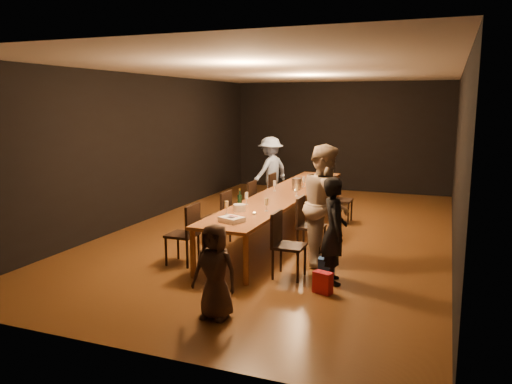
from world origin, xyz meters
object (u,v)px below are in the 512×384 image
(woman_birthday, at_px, (334,230))
(child, at_px, (215,271))
(ice_bucket, at_px, (297,184))
(chair_left_3, at_px, (264,194))
(chair_left_1, at_px, (216,217))
(chair_left_2, at_px, (243,204))
(champagne_bottle, at_px, (240,198))
(chair_left_0, at_px, (182,234))
(chair_right_0, at_px, (289,245))
(table, at_px, (284,195))
(woman_tan, at_px, (325,204))
(man_blue, at_px, (270,171))
(plate_stack, at_px, (239,208))
(birthday_cake, at_px, (232,219))
(chair_right_1, at_px, (311,226))
(chair_right_3, at_px, (342,199))
(chair_right_2, at_px, (328,211))

(woman_birthday, distance_m, child, 1.91)
(ice_bucket, bearing_deg, chair_left_3, 144.25)
(chair_left_1, distance_m, chair_left_2, 1.20)
(chair_left_3, height_order, champagne_bottle, champagne_bottle)
(chair_left_0, bearing_deg, chair_right_0, -90.00)
(table, bearing_deg, woman_tan, -53.68)
(man_blue, distance_m, ice_bucket, 2.29)
(plate_stack, distance_m, champagne_bottle, 0.29)
(woman_birthday, bearing_deg, chair_left_1, 42.01)
(birthday_cake, bearing_deg, chair_right_1, 78.62)
(chair_right_0, height_order, chair_left_1, same)
(table, height_order, champagne_bottle, champagne_bottle)
(chair_left_0, distance_m, woman_birthday, 2.33)
(woman_birthday, distance_m, plate_stack, 1.72)
(chair_left_2, bearing_deg, child, -161.71)
(birthday_cake, bearing_deg, champagne_bottle, 127.40)
(chair_right_3, bearing_deg, chair_left_1, -35.31)
(table, xyz_separation_m, chair_left_0, (-0.85, -2.40, -0.24))
(man_blue, height_order, child, man_blue)
(chair_right_3, height_order, woman_birthday, woman_birthday)
(table, xyz_separation_m, chair_right_2, (0.85, 0.00, -0.24))
(table, bearing_deg, chair_left_0, -109.50)
(chair_right_0, relative_size, chair_right_2, 1.00)
(chair_right_1, relative_size, chair_left_3, 1.00)
(chair_right_0, height_order, chair_right_2, same)
(chair_left_3, bearing_deg, woman_birthday, -146.95)
(chair_right_1, distance_m, chair_left_0, 2.08)
(birthday_cake, height_order, ice_bucket, ice_bucket)
(chair_left_0, xyz_separation_m, woman_birthday, (2.32, 0.04, 0.26))
(chair_left_1, bearing_deg, woman_birthday, -116.65)
(chair_right_3, distance_m, plate_stack, 3.18)
(man_blue, bearing_deg, plate_stack, 37.17)
(child, bearing_deg, chair_left_0, 130.23)
(chair_left_3, bearing_deg, chair_right_0, -154.72)
(chair_right_2, bearing_deg, ice_bucket, -124.56)
(chair_right_0, distance_m, chair_right_1, 1.20)
(table, bearing_deg, ice_bucket, 80.65)
(chair_right_2, xyz_separation_m, chair_right_3, (0.00, 1.20, 0.00))
(woman_birthday, xyz_separation_m, plate_stack, (-1.63, 0.56, 0.08))
(chair_right_0, relative_size, woman_birthday, 0.64)
(woman_tan, bearing_deg, table, 19.22)
(woman_birthday, distance_m, ice_bucket, 3.21)
(chair_right_2, distance_m, woman_birthday, 2.46)
(chair_left_0, relative_size, champagne_bottle, 2.89)
(chair_left_1, relative_size, champagne_bottle, 2.89)
(chair_right_2, relative_size, ice_bucket, 4.44)
(chair_right_2, bearing_deg, man_blue, -140.83)
(child, relative_size, champagne_bottle, 3.40)
(chair_right_1, bearing_deg, birthday_cake, -32.48)
(chair_right_2, distance_m, child, 4.00)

